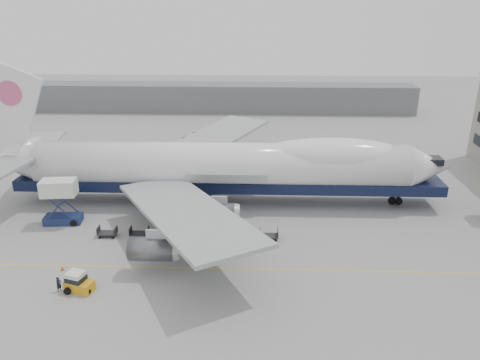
{
  "coord_description": "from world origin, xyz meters",
  "views": [
    {
      "loc": [
        4.9,
        -50.09,
        27.83
      ],
      "look_at": [
        2.9,
        6.0,
        5.8
      ],
      "focal_mm": 35.0,
      "sensor_mm": 36.0,
      "label": 1
    }
  ],
  "objects_px": {
    "airliner": "(226,165)",
    "catering_truck": "(60,199)",
    "baggage_tug": "(78,283)",
    "ground_worker": "(59,284)"
  },
  "relations": [
    {
      "from": "airliner",
      "to": "baggage_tug",
      "type": "bearing_deg",
      "value": -121.04
    },
    {
      "from": "baggage_tug",
      "to": "ground_worker",
      "type": "height_order",
      "value": "baggage_tug"
    },
    {
      "from": "airliner",
      "to": "ground_worker",
      "type": "xyz_separation_m",
      "value": [
        -15.45,
        -22.77,
        -4.8
      ]
    },
    {
      "from": "catering_truck",
      "to": "baggage_tug",
      "type": "relative_size",
      "value": 1.91
    },
    {
      "from": "airliner",
      "to": "ground_worker",
      "type": "bearing_deg",
      "value": -124.14
    },
    {
      "from": "airliner",
      "to": "catering_truck",
      "type": "xyz_separation_m",
      "value": [
        -21.02,
        -7.48,
        -2.19
      ]
    },
    {
      "from": "airliner",
      "to": "catering_truck",
      "type": "height_order",
      "value": "airliner"
    },
    {
      "from": "ground_worker",
      "to": "catering_truck",
      "type": "bearing_deg",
      "value": 47.22
    },
    {
      "from": "catering_truck",
      "to": "ground_worker",
      "type": "height_order",
      "value": "catering_truck"
    },
    {
      "from": "airliner",
      "to": "catering_truck",
      "type": "distance_m",
      "value": 22.42
    }
  ]
}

